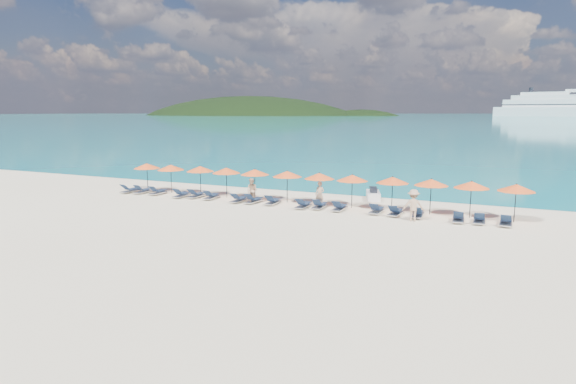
% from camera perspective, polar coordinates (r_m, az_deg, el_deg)
% --- Properties ---
extents(ground, '(1400.00, 1400.00, 0.00)m').
position_cam_1_polar(ground, '(28.57, -2.47, -3.29)').
color(ground, beige).
extents(sea, '(1600.00, 1300.00, 0.01)m').
position_cam_1_polar(sea, '(685.02, 23.36, 8.33)').
color(sea, '#1FA9B2').
rests_on(sea, ground).
extents(headland_main, '(374.00, 242.00, 126.50)m').
position_cam_1_polar(headland_main, '(647.08, -4.82, 5.67)').
color(headland_main, black).
rests_on(headland_main, ground).
extents(headland_small, '(162.00, 126.00, 85.50)m').
position_cam_1_polar(headland_small, '(608.44, 8.64, 5.63)').
color(headland_small, black).
rests_on(headland_small, ground).
extents(cruise_ship, '(134.07, 50.61, 36.95)m').
position_cam_1_polar(cruise_ship, '(588.57, 29.80, 8.70)').
color(cruise_ship, silver).
rests_on(cruise_ship, ground).
extents(jetski, '(1.60, 2.57, 0.86)m').
position_cam_1_polar(jetski, '(35.42, 10.07, -0.32)').
color(jetski, white).
rests_on(jetski, ground).
extents(beachgoer_a, '(0.66, 0.46, 1.71)m').
position_cam_1_polar(beachgoer_a, '(32.19, 3.78, -0.28)').
color(beachgoer_a, tan).
rests_on(beachgoer_a, ground).
extents(beachgoer_b, '(0.89, 0.58, 1.71)m').
position_cam_1_polar(beachgoer_b, '(33.73, -4.29, 0.17)').
color(beachgoer_b, tan).
rests_on(beachgoer_b, ground).
extents(beachgoer_c, '(1.30, 0.80, 1.88)m').
position_cam_1_polar(beachgoer_c, '(28.93, 14.63, -1.53)').
color(beachgoer_c, tan).
rests_on(beachgoer_c, ground).
extents(umbrella_0, '(2.10, 2.10, 2.28)m').
position_cam_1_polar(umbrella_0, '(40.08, -16.39, 2.99)').
color(umbrella_0, black).
rests_on(umbrella_0, ground).
extents(umbrella_1, '(2.10, 2.10, 2.28)m').
position_cam_1_polar(umbrella_1, '(38.52, -13.73, 2.85)').
color(umbrella_1, black).
rests_on(umbrella_1, ground).
extents(umbrella_2, '(2.10, 2.10, 2.28)m').
position_cam_1_polar(umbrella_2, '(37.14, -10.38, 2.72)').
color(umbrella_2, black).
rests_on(umbrella_2, ground).
extents(umbrella_3, '(2.10, 2.10, 2.28)m').
position_cam_1_polar(umbrella_3, '(35.79, -7.32, 2.55)').
color(umbrella_3, black).
rests_on(umbrella_3, ground).
extents(umbrella_4, '(2.10, 2.10, 2.28)m').
position_cam_1_polar(umbrella_4, '(34.68, -3.96, 2.37)').
color(umbrella_4, black).
rests_on(umbrella_4, ground).
extents(umbrella_5, '(2.10, 2.10, 2.28)m').
position_cam_1_polar(umbrella_5, '(33.55, -0.10, 2.15)').
color(umbrella_5, black).
rests_on(umbrella_5, ground).
extents(umbrella_6, '(2.10, 2.10, 2.28)m').
position_cam_1_polar(umbrella_6, '(32.60, 3.72, 1.91)').
color(umbrella_6, black).
rests_on(umbrella_6, ground).
extents(umbrella_7, '(2.10, 2.10, 2.28)m').
position_cam_1_polar(umbrella_7, '(31.87, 7.62, 1.67)').
color(umbrella_7, black).
rests_on(umbrella_7, ground).
extents(umbrella_8, '(2.10, 2.10, 2.28)m').
position_cam_1_polar(umbrella_8, '(31.34, 12.29, 1.40)').
color(umbrella_8, black).
rests_on(umbrella_8, ground).
extents(umbrella_9, '(2.10, 2.10, 2.28)m').
position_cam_1_polar(umbrella_9, '(30.90, 16.62, 1.10)').
color(umbrella_9, black).
rests_on(umbrella_9, ground).
extents(umbrella_10, '(2.10, 2.10, 2.28)m').
position_cam_1_polar(umbrella_10, '(30.66, 20.93, 0.80)').
color(umbrella_10, black).
rests_on(umbrella_10, ground).
extents(umbrella_11, '(2.10, 2.10, 2.28)m').
position_cam_1_polar(umbrella_11, '(30.47, 25.45, 0.45)').
color(umbrella_11, black).
rests_on(umbrella_11, ground).
extents(lounger_0, '(0.78, 1.75, 0.66)m').
position_cam_1_polar(lounger_0, '(39.72, -18.20, 0.24)').
color(lounger_0, silver).
rests_on(lounger_0, ground).
extents(lounger_1, '(0.68, 1.72, 0.66)m').
position_cam_1_polar(lounger_1, '(39.14, -16.78, 0.18)').
color(lounger_1, silver).
rests_on(lounger_1, ground).
extents(lounger_2, '(0.64, 1.71, 0.66)m').
position_cam_1_polar(lounger_2, '(38.22, -15.17, 0.03)').
color(lounger_2, silver).
rests_on(lounger_2, ground).
extents(lounger_3, '(0.72, 1.73, 0.66)m').
position_cam_1_polar(lounger_3, '(36.60, -12.51, -0.27)').
color(lounger_3, silver).
rests_on(lounger_3, ground).
extents(lounger_4, '(0.67, 1.72, 0.66)m').
position_cam_1_polar(lounger_4, '(36.19, -10.80, -0.32)').
color(lounger_4, silver).
rests_on(lounger_4, ground).
extents(lounger_5, '(0.76, 1.74, 0.66)m').
position_cam_1_polar(lounger_5, '(35.45, -9.07, -0.48)').
color(lounger_5, silver).
rests_on(lounger_5, ground).
extents(lounger_6, '(0.75, 1.74, 0.66)m').
position_cam_1_polar(lounger_6, '(33.99, -5.80, -0.84)').
color(lounger_6, silver).
rests_on(lounger_6, ground).
extents(lounger_7, '(0.78, 1.75, 0.66)m').
position_cam_1_polar(lounger_7, '(33.58, -4.10, -0.95)').
color(lounger_7, silver).
rests_on(lounger_7, ground).
extents(lounger_8, '(0.65, 1.71, 0.66)m').
position_cam_1_polar(lounger_8, '(33.03, -1.83, -1.10)').
color(lounger_8, silver).
rests_on(lounger_8, ground).
extents(lounger_9, '(0.63, 1.70, 0.66)m').
position_cam_1_polar(lounger_9, '(31.82, 1.82, -1.52)').
color(lounger_9, silver).
rests_on(lounger_9, ground).
extents(lounger_10, '(0.67, 1.72, 0.66)m').
position_cam_1_polar(lounger_10, '(31.68, 3.73, -1.58)').
color(lounger_10, silver).
rests_on(lounger_10, ground).
extents(lounger_11, '(0.64, 1.71, 0.66)m').
position_cam_1_polar(lounger_11, '(31.15, 6.11, -1.81)').
color(lounger_11, silver).
rests_on(lounger_11, ground).
extents(lounger_12, '(0.67, 1.72, 0.66)m').
position_cam_1_polar(lounger_12, '(30.67, 10.46, -2.10)').
color(lounger_12, silver).
rests_on(lounger_12, ground).
extents(lounger_13, '(0.75, 1.74, 0.66)m').
position_cam_1_polar(lounger_13, '(30.32, 12.64, -2.31)').
color(lounger_13, silver).
rests_on(lounger_13, ground).
extents(lounger_14, '(0.67, 1.72, 0.66)m').
position_cam_1_polar(lounger_14, '(30.10, 15.10, -2.49)').
color(lounger_14, silver).
rests_on(lounger_14, ground).
extents(lounger_15, '(0.73, 1.74, 0.66)m').
position_cam_1_polar(lounger_15, '(29.59, 19.54, -2.93)').
color(lounger_15, silver).
rests_on(lounger_15, ground).
extents(lounger_16, '(0.66, 1.71, 0.66)m').
position_cam_1_polar(lounger_16, '(29.68, 21.73, -3.02)').
color(lounger_16, silver).
rests_on(lounger_16, ground).
extents(lounger_17, '(0.68, 1.72, 0.66)m').
position_cam_1_polar(lounger_17, '(29.68, 24.41, -3.20)').
color(lounger_17, silver).
rests_on(lounger_17, ground).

